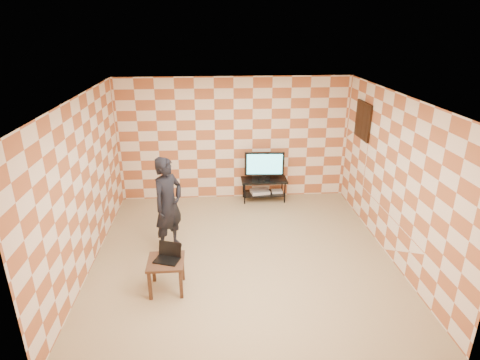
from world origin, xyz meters
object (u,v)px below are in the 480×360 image
tv (264,165)px  person (168,205)px  side_table (166,266)px  tv_stand (264,185)px

tv → person: 2.70m
side_table → tv_stand: bearing=59.4°
tv_stand → person: size_ratio=0.60×
tv → tv_stand: bearing=93.3°
tv → person: (-1.89, -1.92, -0.00)m
tv_stand → person: 2.74m
tv → person: bearing=-134.5°
tv_stand → person: bearing=-134.5°
tv_stand → side_table: bearing=-120.6°
side_table → person: size_ratio=0.32×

